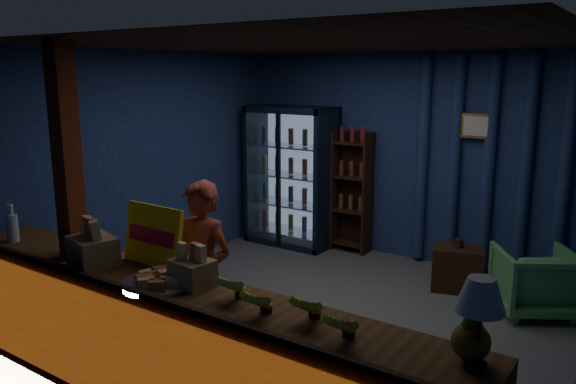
{
  "coord_description": "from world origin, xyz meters",
  "views": [
    {
      "loc": [
        2.71,
        -4.41,
        2.37
      ],
      "look_at": [
        -0.19,
        -0.2,
        1.26
      ],
      "focal_mm": 35.0,
      "sensor_mm": 36.0,
      "label": 1
    }
  ],
  "objects_px": {
    "green_chair": "(535,281)",
    "table_lamp": "(480,299)",
    "shopkeeper": "(202,276)",
    "pastry_tray": "(158,281)"
  },
  "relations": [
    {
      "from": "green_chair",
      "to": "pastry_tray",
      "type": "relative_size",
      "value": 1.45
    },
    {
      "from": "green_chair",
      "to": "shopkeeper",
      "type": "bearing_deg",
      "value": 20.23
    },
    {
      "from": "pastry_tray",
      "to": "shopkeeper",
      "type": "bearing_deg",
      "value": 108.21
    },
    {
      "from": "shopkeeper",
      "to": "pastry_tray",
      "type": "bearing_deg",
      "value": -75.01
    },
    {
      "from": "green_chair",
      "to": "pastry_tray",
      "type": "bearing_deg",
      "value": 29.01
    },
    {
      "from": "pastry_tray",
      "to": "table_lamp",
      "type": "distance_m",
      "value": 2.12
    },
    {
      "from": "green_chair",
      "to": "table_lamp",
      "type": "relative_size",
      "value": 1.55
    },
    {
      "from": "table_lamp",
      "to": "shopkeeper",
      "type": "bearing_deg",
      "value": 166.76
    },
    {
      "from": "shopkeeper",
      "to": "pastry_tray",
      "type": "xyz_separation_m",
      "value": [
        0.21,
        -0.65,
        0.21
      ]
    },
    {
      "from": "shopkeeper",
      "to": "pastry_tray",
      "type": "height_order",
      "value": "shopkeeper"
    }
  ]
}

